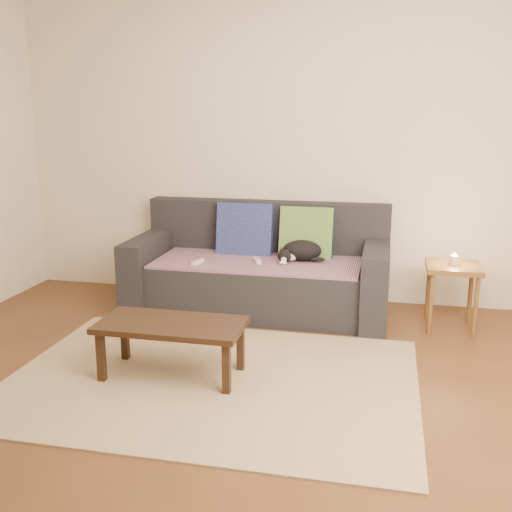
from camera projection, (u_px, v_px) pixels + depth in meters
The scene contains 13 objects.
ground at pixel (204, 391), 3.57m from camera, with size 4.50×4.50×0.00m, color brown.
back_wall at pixel (270, 150), 5.16m from camera, with size 4.50×0.04×2.60m, color beige.
sofa at pixel (260, 273), 4.99m from camera, with size 2.10×0.94×0.87m.
throw_blanket at pixel (257, 262), 4.87m from camera, with size 1.66×0.74×0.02m, color #472A50.
cushion_navy at pixel (245, 231), 5.10m from camera, with size 0.48×0.12×0.48m, color #171250.
cushion_green at pixel (306, 234), 4.99m from camera, with size 0.44×0.11×0.44m, color #0B4C47.
cat at pixel (301, 251), 4.86m from camera, with size 0.39×0.32×0.17m.
wii_remote_a at pixel (198, 262), 4.77m from camera, with size 0.15×0.04×0.03m, color white.
wii_remote_b at pixel (258, 261), 4.81m from camera, with size 0.15×0.04×0.03m, color white.
side_table at pixel (453, 276), 4.53m from camera, with size 0.40×0.40×0.50m.
candle at pixel (454, 260), 4.50m from camera, with size 0.06×0.06×0.09m.
rug at pixel (212, 380), 3.71m from camera, with size 2.50×1.80×0.01m, color tan.
coffee_table at pixel (172, 329), 3.70m from camera, with size 0.90×0.45×0.36m.
Camera 1 is at (1.01, -3.13, 1.62)m, focal length 42.00 mm.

